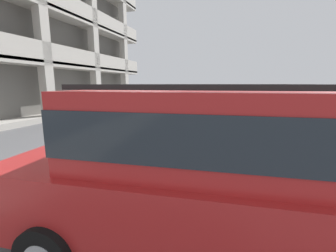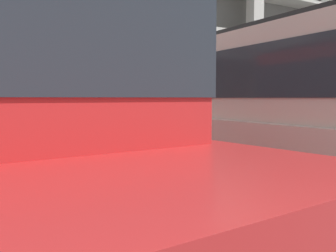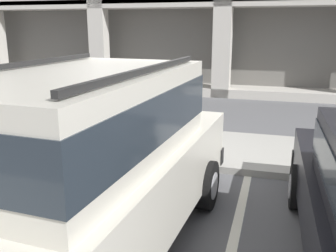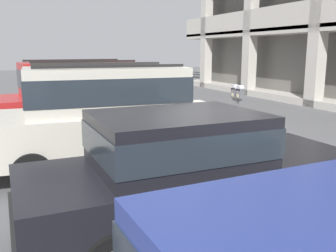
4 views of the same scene
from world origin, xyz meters
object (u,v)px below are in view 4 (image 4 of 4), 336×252
parking_meter_near (237,102)px  dark_hatchback (191,169)px  red_sedan (81,96)px  silver_suv (108,113)px

parking_meter_near → dark_hatchback: bearing=-41.9°
red_sedan → dark_hatchback: red_sedan is taller
dark_hatchback → red_sedan: bearing=-178.5°
silver_suv → red_sedan: (-3.06, 0.05, 0.00)m
silver_suv → red_sedan: 3.06m
dark_hatchback → parking_meter_near: parking_meter_near is taller
silver_suv → parking_meter_near: silver_suv is taller
silver_suv → red_sedan: bearing=-177.7°
dark_hatchback → parking_meter_near: size_ratio=3.16×
red_sedan → parking_meter_near: bearing=36.9°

